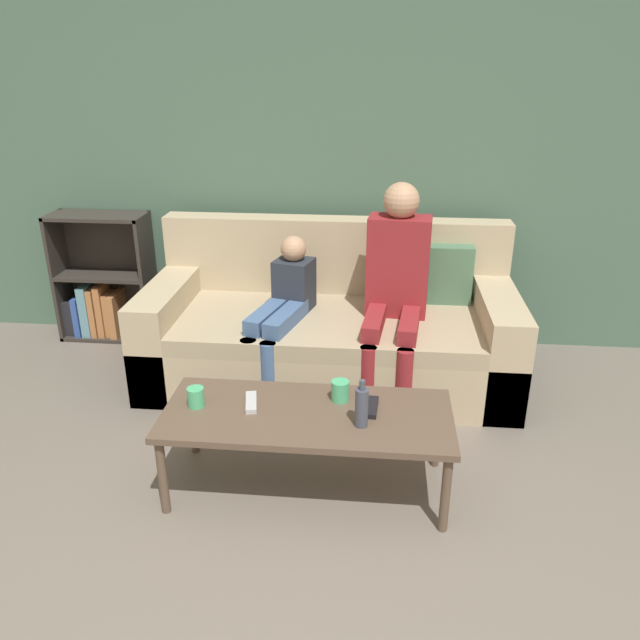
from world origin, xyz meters
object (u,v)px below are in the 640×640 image
(tv_remote_1, at_px, (251,402))
(bottle, at_px, (362,407))
(couch, at_px, (331,331))
(person_child, at_px, (282,308))
(person_adult, at_px, (396,277))
(bookshelf, at_px, (103,288))
(coffee_table, at_px, (307,419))
(cup_far, at_px, (340,391))
(tv_remote_0, at_px, (372,407))
(cup_near, at_px, (196,397))

(tv_remote_1, xyz_separation_m, bottle, (0.50, -0.13, 0.08))
(couch, height_order, bottle, couch)
(bottle, bearing_deg, tv_remote_1, 165.81)
(couch, bearing_deg, person_child, -146.88)
(person_child, bearing_deg, person_adult, 21.71)
(bookshelf, bearing_deg, person_adult, -15.22)
(coffee_table, relative_size, cup_far, 13.30)
(tv_remote_0, bearing_deg, cup_far, 158.58)
(cup_near, bearing_deg, couch, 65.46)
(couch, xyz_separation_m, coffee_table, (-0.02, -1.14, 0.07))
(bookshelf, bearing_deg, tv_remote_0, -38.81)
(coffee_table, distance_m, person_adult, 1.16)
(cup_near, relative_size, tv_remote_0, 0.52)
(person_adult, height_order, tv_remote_1, person_adult)
(bottle, bearing_deg, bookshelf, 138.13)
(person_adult, distance_m, tv_remote_1, 1.22)
(cup_near, relative_size, cup_far, 0.94)
(person_child, height_order, cup_near, person_child)
(person_adult, xyz_separation_m, tv_remote_0, (-0.11, -0.99, -0.28))
(cup_near, xyz_separation_m, tv_remote_0, (0.78, 0.05, -0.03))
(cup_near, xyz_separation_m, cup_far, (0.64, 0.11, 0.00))
(couch, height_order, tv_remote_1, couch)
(couch, relative_size, tv_remote_0, 12.66)
(bookshelf, relative_size, cup_far, 9.18)
(bookshelf, height_order, person_adult, person_adult)
(coffee_table, relative_size, cup_near, 14.18)
(coffee_table, relative_size, person_adult, 1.06)
(bookshelf, distance_m, person_adult, 2.12)
(person_child, bearing_deg, tv_remote_0, -44.47)
(couch, relative_size, bookshelf, 2.48)
(couch, height_order, coffee_table, couch)
(couch, bearing_deg, tv_remote_0, -76.12)
(person_adult, bearing_deg, bottle, -91.93)
(cup_near, distance_m, tv_remote_0, 0.79)
(coffee_table, xyz_separation_m, bottle, (0.24, -0.08, 0.13))
(cup_near, height_order, tv_remote_1, cup_near)
(cup_far, distance_m, tv_remote_1, 0.41)
(coffee_table, distance_m, cup_far, 0.20)
(tv_remote_1, bearing_deg, coffee_table, -20.93)
(bookshelf, relative_size, cup_near, 9.79)
(couch, bearing_deg, person_adult, -14.62)
(bottle, bearing_deg, cup_far, 116.78)
(bottle, bearing_deg, coffee_table, 161.26)
(bookshelf, distance_m, tv_remote_0, 2.45)
(cup_far, relative_size, tv_remote_1, 0.55)
(person_adult, distance_m, cup_near, 1.39)
(person_child, relative_size, cup_near, 9.82)
(coffee_table, bearing_deg, person_adult, 69.30)
(coffee_table, bearing_deg, bottle, -18.74)
(couch, xyz_separation_m, bookshelf, (-1.64, 0.45, 0.06))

